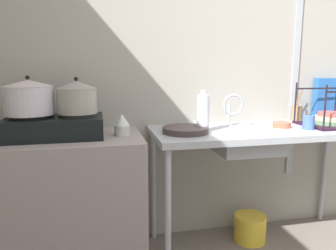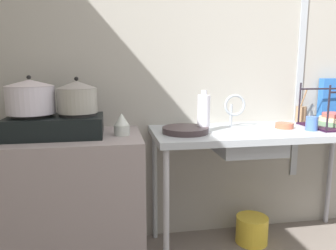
% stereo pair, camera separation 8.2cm
% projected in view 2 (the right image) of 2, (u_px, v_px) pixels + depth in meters
% --- Properties ---
extents(wall_back, '(5.09, 0.10, 2.70)m').
position_uv_depth(wall_back, '(264.00, 51.00, 2.38)').
color(wall_back, '#A29F95').
rests_on(wall_back, ground).
extents(wall_metal_strip, '(0.05, 0.01, 2.16)m').
position_uv_depth(wall_metal_strip, '(303.00, 32.00, 2.34)').
color(wall_metal_strip, '#A5ADB6').
extents(counter_concrete, '(1.11, 0.56, 0.83)m').
position_uv_depth(counter_concrete, '(51.00, 204.00, 1.97)').
color(counter_concrete, gray).
rests_on(counter_concrete, ground).
extents(counter_sink, '(1.47, 0.56, 0.83)m').
position_uv_depth(counter_sink, '(264.00, 139.00, 2.14)').
color(counter_sink, '#A5ADB6').
rests_on(counter_sink, ground).
extents(stove, '(0.54, 0.32, 0.14)m').
position_uv_depth(stove, '(56.00, 126.00, 1.89)').
color(stove, black).
rests_on(stove, counter_concrete).
extents(pot_on_left_burner, '(0.27, 0.27, 0.22)m').
position_uv_depth(pot_on_left_burner, '(30.00, 97.00, 1.84)').
color(pot_on_left_burner, silver).
rests_on(pot_on_left_burner, stove).
extents(pot_on_right_burner, '(0.23, 0.23, 0.21)m').
position_uv_depth(pot_on_right_burner, '(77.00, 97.00, 1.88)').
color(pot_on_right_burner, gray).
rests_on(pot_on_right_burner, stove).
extents(percolator, '(0.09, 0.09, 0.13)m').
position_uv_depth(percolator, '(122.00, 124.00, 1.93)').
color(percolator, silver).
rests_on(percolator, counter_concrete).
extents(sink_basin, '(0.41, 0.34, 0.14)m').
position_uv_depth(sink_basin, '(247.00, 142.00, 2.08)').
color(sink_basin, '#A5ADB6').
rests_on(sink_basin, counter_sink).
extents(faucet, '(0.15, 0.08, 0.22)m').
position_uv_depth(faucet, '(234.00, 107.00, 2.17)').
color(faucet, '#A5ADB6').
rests_on(faucet, counter_sink).
extents(frying_pan, '(0.29, 0.29, 0.04)m').
position_uv_depth(frying_pan, '(185.00, 130.00, 2.00)').
color(frying_pan, '#3C3033').
rests_on(frying_pan, counter_sink).
extents(dish_rack, '(0.35, 0.33, 0.29)m').
position_uv_depth(dish_rack, '(334.00, 120.00, 2.19)').
color(dish_rack, black).
rests_on(dish_rack, counter_sink).
extents(cup_by_rack, '(0.07, 0.07, 0.09)m').
position_uv_depth(cup_by_rack, '(312.00, 123.00, 2.08)').
color(cup_by_rack, '#4367B7').
rests_on(cup_by_rack, counter_sink).
extents(small_bowl_on_drainboard, '(0.12, 0.12, 0.04)m').
position_uv_depth(small_bowl_on_drainboard, '(284.00, 125.00, 2.16)').
color(small_bowl_on_drainboard, '#BD5D42').
rests_on(small_bowl_on_drainboard, counter_sink).
extents(bottle_by_sink, '(0.08, 0.08, 0.26)m').
position_uv_depth(bottle_by_sink, '(204.00, 113.00, 2.02)').
color(bottle_by_sink, silver).
rests_on(bottle_by_sink, counter_sink).
extents(cereal_box, '(0.19, 0.07, 0.32)m').
position_uv_depth(cereal_box, '(332.00, 100.00, 2.43)').
color(cereal_box, blue).
rests_on(cereal_box, counter_sink).
extents(utensil_jar, '(0.08, 0.08, 0.24)m').
position_uv_depth(utensil_jar, '(301.00, 114.00, 2.40)').
color(utensil_jar, '#957452').
rests_on(utensil_jar, counter_sink).
extents(bucket_on_floor, '(0.22, 0.22, 0.19)m').
position_uv_depth(bucket_on_floor, '(252.00, 230.00, 2.30)').
color(bucket_on_floor, yellow).
rests_on(bucket_on_floor, ground).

